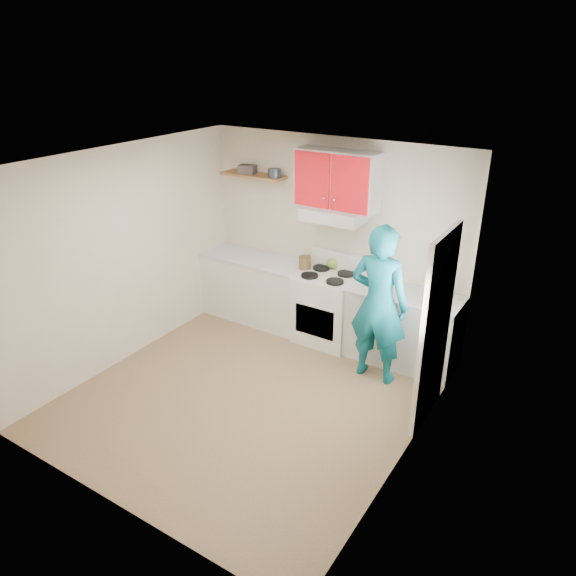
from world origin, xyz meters
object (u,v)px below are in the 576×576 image
Objects in this scene: tin at (274,173)px; person at (379,304)px; stove at (327,308)px; kettle at (333,263)px; crock at (305,263)px.

person is (1.81, -0.63, -1.15)m from tin.
stove is 5.44× the size of tin.
tin is at bearing -19.04° from person.
stove is 1.12m from person.
kettle is at bearing -36.50° from person.
stove is at bearing -71.69° from kettle.
person is at bearing -27.25° from stove.
tin reaches higher than crock.
crock is at bearing -143.30° from kettle.
kettle is 0.90× the size of crock.
person reaches higher than kettle.
person reaches higher than crock.
crock is (-0.31, -0.20, 0.00)m from kettle.
tin reaches higher than person.
tin is 2.24m from person.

